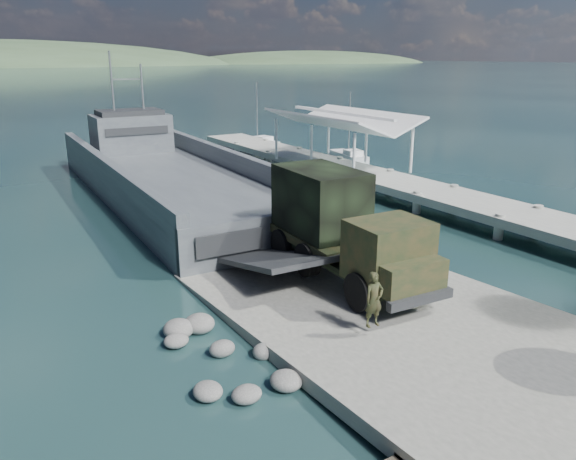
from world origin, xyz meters
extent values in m
plane|color=#163335|center=(0.00, 0.00, 0.00)|extent=(1400.00, 1400.00, 0.00)
cube|color=slate|center=(0.00, -1.00, 0.25)|extent=(10.00, 18.00, 0.50)
cube|color=gray|center=(13.00, 18.00, 1.00)|extent=(4.00, 44.00, 0.50)
cube|color=#454A52|center=(0.27, 22.18, 0.44)|extent=(10.35, 30.06, 2.47)
cube|color=#454A52|center=(-3.87, 22.38, 2.27)|extent=(2.05, 29.66, 1.29)
cube|color=#454A52|center=(4.42, 21.98, 2.27)|extent=(2.05, 29.66, 1.29)
cube|color=#454A52|center=(-0.45, 7.47, 0.99)|extent=(8.91, 0.83, 2.57)
cube|color=#454A52|center=(0.76, 32.06, 3.16)|extent=(6.12, 4.24, 2.97)
cube|color=#27292B|center=(0.76, 32.06, 4.84)|extent=(5.09, 3.40, 0.40)
cylinder|color=#9FA2A5|center=(-0.42, 32.11, 7.12)|extent=(0.16, 0.16, 4.94)
cylinder|color=#9FA2A5|center=(1.95, 32.00, 6.62)|extent=(0.16, 0.16, 3.96)
cylinder|color=black|center=(-0.86, 0.37, 1.21)|extent=(0.58, 1.45, 1.42)
cylinder|color=black|center=(1.64, 0.22, 1.21)|extent=(0.58, 1.45, 1.42)
cylinder|color=black|center=(-0.64, 4.07, 1.21)|extent=(0.58, 1.45, 1.42)
cylinder|color=black|center=(1.87, 3.92, 1.21)|extent=(0.58, 1.45, 1.42)
cylinder|color=black|center=(-0.50, 6.25, 1.21)|extent=(0.58, 1.45, 1.42)
cylinder|color=black|center=(2.00, 6.10, 1.21)|extent=(0.58, 1.45, 1.42)
cube|color=black|center=(0.57, 3.34, 1.37)|extent=(2.90, 8.42, 0.27)
cube|color=black|center=(0.40, 0.40, 2.52)|extent=(2.86, 2.34, 2.18)
cube|color=black|center=(0.32, -0.90, 1.97)|extent=(2.56, 1.13, 1.09)
cube|color=black|center=(0.67, 4.87, 1.75)|extent=(3.03, 5.18, 0.38)
cube|color=black|center=(0.68, 5.09, 3.34)|extent=(2.87, 4.30, 2.73)
cube|color=#27292B|center=(0.28, -1.45, 1.32)|extent=(2.74, 0.44, 0.33)
imported|color=black|center=(-1.80, -1.44, 1.42)|extent=(0.70, 0.48, 1.85)
cube|color=white|center=(19.07, 26.58, 0.24)|extent=(2.48, 5.40, 0.85)
cube|color=white|center=(18.89, 25.65, 0.80)|extent=(1.59, 1.74, 0.57)
cylinder|color=#9FA2A5|center=(19.07, 26.58, 3.31)|extent=(0.09, 0.09, 5.68)
cube|color=white|center=(16.00, 38.26, 0.26)|extent=(2.44, 5.79, 0.92)
cube|color=white|center=(16.15, 37.25, 0.87)|extent=(1.65, 1.83, 0.61)
cylinder|color=#9FA2A5|center=(16.00, 38.26, 3.57)|extent=(0.10, 0.10, 6.13)
camera|label=1|loc=(-12.85, -13.90, 9.28)|focal=35.00mm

